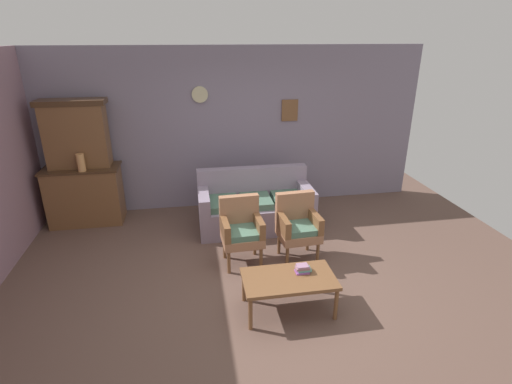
% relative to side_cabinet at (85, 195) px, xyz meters
% --- Properties ---
extents(ground_plane, '(7.68, 7.68, 0.00)m').
position_rel_side_cabinet_xyz_m(ground_plane, '(2.50, -2.25, -0.47)').
color(ground_plane, brown).
extents(wall_back_with_decor, '(6.40, 0.09, 2.70)m').
position_rel_side_cabinet_xyz_m(wall_back_with_decor, '(2.51, 0.38, 0.89)').
color(wall_back_with_decor, gray).
rests_on(wall_back_with_decor, ground).
extents(side_cabinet, '(1.16, 0.55, 0.93)m').
position_rel_side_cabinet_xyz_m(side_cabinet, '(0.00, 0.00, 0.00)').
color(side_cabinet, brown).
rests_on(side_cabinet, ground).
extents(cabinet_upper_hutch, '(0.99, 0.38, 1.03)m').
position_rel_side_cabinet_xyz_m(cabinet_upper_hutch, '(0.00, 0.08, 0.98)').
color(cabinet_upper_hutch, brown).
rests_on(cabinet_upper_hutch, side_cabinet).
extents(vase_on_cabinet, '(0.12, 0.12, 0.27)m').
position_rel_side_cabinet_xyz_m(vase_on_cabinet, '(0.07, -0.18, 0.60)').
color(vase_on_cabinet, tan).
rests_on(vase_on_cabinet, side_cabinet).
extents(floral_couch, '(1.75, 0.80, 0.90)m').
position_rel_side_cabinet_xyz_m(floral_couch, '(2.64, -0.62, -0.14)').
color(floral_couch, gray).
rests_on(floral_couch, ground).
extents(armchair_by_doorway, '(0.54, 0.51, 0.90)m').
position_rel_side_cabinet_xyz_m(armchair_by_doorway, '(2.29, -1.63, 0.03)').
color(armchair_by_doorway, '#9E6B4C').
rests_on(armchair_by_doorway, ground).
extents(armchair_row_middle, '(0.55, 0.52, 0.90)m').
position_rel_side_cabinet_xyz_m(armchair_row_middle, '(3.05, -1.64, 0.03)').
color(armchair_row_middle, '#9E6B4C').
rests_on(armchair_row_middle, ground).
extents(coffee_table, '(1.00, 0.56, 0.42)m').
position_rel_side_cabinet_xyz_m(coffee_table, '(2.66, -2.70, -0.09)').
color(coffee_table, brown).
rests_on(coffee_table, ground).
extents(book_stack_on_table, '(0.17, 0.12, 0.09)m').
position_rel_side_cabinet_xyz_m(book_stack_on_table, '(2.83, -2.63, -0.00)').
color(book_stack_on_table, '#9950A1').
rests_on(book_stack_on_table, coffee_table).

